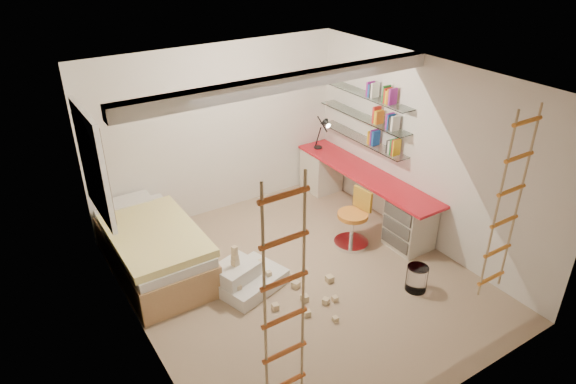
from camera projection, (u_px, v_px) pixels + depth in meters
floor at (301, 280)px, 6.60m from camera, size 4.50×4.50×0.00m
ceiling_beam at (288, 82)px, 5.64m from camera, size 4.00×0.18×0.16m
window_frame at (93, 164)px, 6.05m from camera, size 0.06×1.15×1.35m
window_blind at (96, 164)px, 6.06m from camera, size 0.02×1.00×1.20m
rope_ladder_left at (284, 300)px, 3.94m from camera, size 0.41×0.04×2.13m
rope_ladder_right at (508, 206)px, 5.23m from camera, size 0.41×0.04×2.13m
waste_bin at (417, 278)px, 6.36m from camera, size 0.27×0.27×0.33m
desk at (362, 192)px, 7.87m from camera, size 0.56×2.80×0.75m
shelves at (364, 117)px, 7.63m from camera, size 0.25×1.80×0.71m
bed at (154, 249)px, 6.65m from camera, size 1.02×2.00×0.69m
task_lamp at (324, 129)px, 8.21m from camera, size 0.14×0.36×0.57m
swivel_chair at (353, 225)px, 7.20m from camera, size 0.54×0.54×0.83m
play_platform at (246, 278)px, 6.40m from camera, size 0.97×0.85×0.37m
toy_blocks at (284, 284)px, 6.23m from camera, size 1.21×1.27×0.64m
books at (364, 110)px, 7.57m from camera, size 0.14×0.64×0.92m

